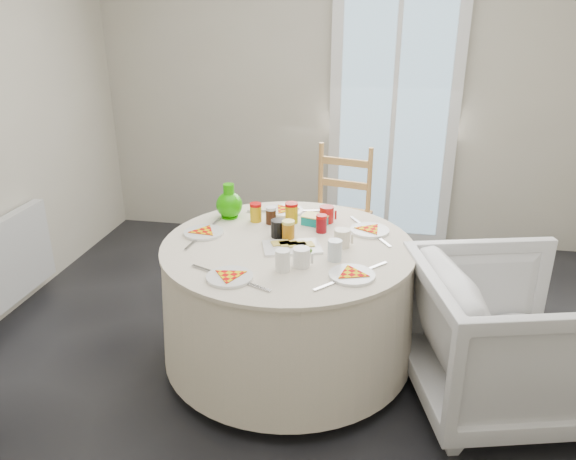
% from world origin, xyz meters
% --- Properties ---
extents(floor, '(4.00, 4.00, 0.00)m').
position_xyz_m(floor, '(0.00, 0.00, 0.00)').
color(floor, black).
rests_on(floor, ground).
extents(wall_back, '(4.00, 0.02, 2.60)m').
position_xyz_m(wall_back, '(0.00, 2.00, 1.30)').
color(wall_back, '#BCB5A3').
rests_on(wall_back, floor).
extents(glass_door, '(1.00, 0.08, 2.10)m').
position_xyz_m(glass_door, '(0.40, 1.95, 1.05)').
color(glass_door, silver).
rests_on(glass_door, floor).
extents(table, '(1.37, 1.37, 0.69)m').
position_xyz_m(table, '(-0.10, 0.12, 0.38)').
color(table, beige).
rests_on(table, floor).
extents(wooden_chair, '(0.51, 0.50, 0.97)m').
position_xyz_m(wooden_chair, '(0.04, 1.20, 0.47)').
color(wooden_chair, '#C8834C').
rests_on(wooden_chair, floor).
extents(armchair, '(0.95, 0.99, 0.84)m').
position_xyz_m(armchair, '(1.00, -0.06, 0.39)').
color(armchair, silver).
rests_on(armchair, floor).
extents(place_settings, '(1.19, 1.19, 0.02)m').
position_xyz_m(place_settings, '(-0.10, 0.12, 0.77)').
color(place_settings, silver).
rests_on(place_settings, table).
extents(jar_cluster, '(0.49, 0.33, 0.13)m').
position_xyz_m(jar_cluster, '(-0.16, 0.35, 0.82)').
color(jar_cluster, '#9C561C').
rests_on(jar_cluster, table).
extents(butter_tub, '(0.17, 0.14, 0.06)m').
position_xyz_m(butter_tub, '(-0.00, 0.42, 0.79)').
color(butter_tub, '#088781').
rests_on(butter_tub, table).
extents(green_pitcher, '(0.17, 0.17, 0.20)m').
position_xyz_m(green_pitcher, '(-0.51, 0.44, 0.87)').
color(green_pitcher, '#20A801').
rests_on(green_pitcher, table).
extents(cheese_platter, '(0.34, 0.27, 0.04)m').
position_xyz_m(cheese_platter, '(-0.07, 0.07, 0.77)').
color(cheese_platter, silver).
rests_on(cheese_platter, table).
extents(mugs_glasses, '(0.73, 0.73, 0.12)m').
position_xyz_m(mugs_glasses, '(0.01, 0.08, 0.81)').
color(mugs_glasses, '#959595').
rests_on(mugs_glasses, table).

